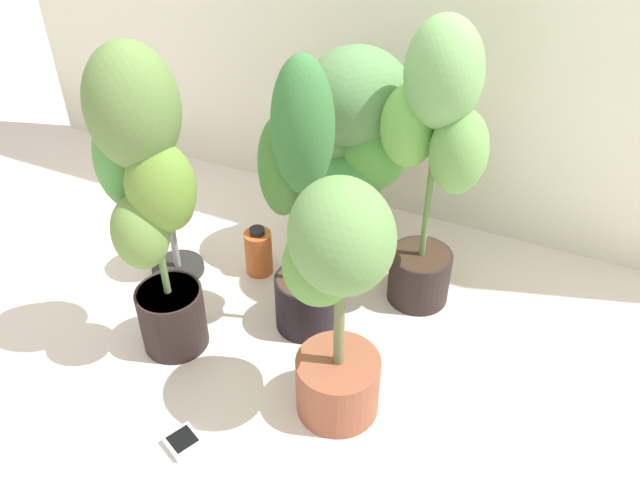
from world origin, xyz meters
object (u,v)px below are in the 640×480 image
(potted_plant_front_left, at_px, (146,189))
(nutrient_bottle, at_px, (259,252))
(potted_plant_back_right, at_px, (434,147))
(potted_plant_front_right, at_px, (336,288))
(floor_fan, at_px, (169,215))
(potted_plant_center, at_px, (299,200))
(potted_plant_back_center, at_px, (354,142))
(hygrometer_box, at_px, (183,442))

(potted_plant_front_left, height_order, nutrient_bottle, potted_plant_front_left)
(potted_plant_back_right, bearing_deg, nutrient_bottle, -169.02)
(potted_plant_front_right, xyz_separation_m, potted_plant_front_left, (-0.54, 0.00, 0.13))
(nutrient_bottle, bearing_deg, potted_plant_front_left, -98.99)
(potted_plant_back_right, relative_size, floor_fan, 2.57)
(potted_plant_center, xyz_separation_m, potted_plant_back_center, (0.01, 0.36, 0.01))
(floor_fan, bearing_deg, potted_plant_front_right, -87.90)
(potted_plant_back_center, relative_size, hygrometer_box, 7.30)
(potted_plant_front_left, relative_size, hygrometer_box, 8.90)
(potted_plant_front_right, height_order, potted_plant_back_right, potted_plant_back_right)
(potted_plant_front_left, bearing_deg, floor_fan, 123.38)
(potted_plant_front_right, bearing_deg, potted_plant_back_right, 82.50)
(potted_plant_center, height_order, potted_plant_back_center, potted_plant_center)
(potted_plant_front_right, relative_size, potted_plant_back_right, 0.77)
(potted_plant_back_right, bearing_deg, hygrometer_box, -114.35)
(potted_plant_back_right, height_order, nutrient_bottle, potted_plant_back_right)
(potted_plant_back_center, distance_m, floor_fan, 0.65)
(potted_plant_front_right, bearing_deg, potted_plant_front_left, 179.76)
(potted_plant_center, distance_m, hygrometer_box, 0.71)
(potted_plant_center, bearing_deg, potted_plant_front_left, -140.52)
(potted_plant_back_right, distance_m, nutrient_bottle, 0.73)
(nutrient_bottle, bearing_deg, hygrometer_box, -76.51)
(potted_plant_front_left, xyz_separation_m, hygrometer_box, (0.24, -0.30, -0.55))
(potted_plant_center, xyz_separation_m, potted_plant_front_left, (-0.31, -0.25, 0.10))
(floor_fan, xyz_separation_m, nutrient_bottle, (0.26, 0.12, -0.16))
(potted_plant_front_left, relative_size, potted_plant_back_right, 1.01)
(potted_plant_front_right, height_order, potted_plant_back_center, potted_plant_back_center)
(hygrometer_box, xyz_separation_m, nutrient_bottle, (-0.17, 0.71, 0.07))
(potted_plant_center, relative_size, potted_plant_back_center, 1.14)
(potted_plant_front_left, distance_m, potted_plant_back_center, 0.70)
(nutrient_bottle, bearing_deg, floor_fan, -154.68)
(potted_plant_back_center, bearing_deg, potted_plant_front_right, -71.11)
(hygrometer_box, relative_size, nutrient_bottle, 0.59)
(hygrometer_box, bearing_deg, potted_plant_back_center, 108.96)
(potted_plant_front_right, distance_m, nutrient_bottle, 0.71)
(potted_plant_front_left, relative_size, floor_fan, 2.59)
(potted_plant_center, relative_size, hygrometer_box, 8.33)
(hygrometer_box, xyz_separation_m, floor_fan, (-0.43, 0.59, 0.23))
(hygrometer_box, bearing_deg, potted_plant_front_right, 68.76)
(hygrometer_box, height_order, floor_fan, floor_fan)
(potted_plant_back_center, bearing_deg, potted_plant_center, -92.16)
(potted_plant_front_right, xyz_separation_m, potted_plant_back_center, (-0.21, 0.62, 0.04))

